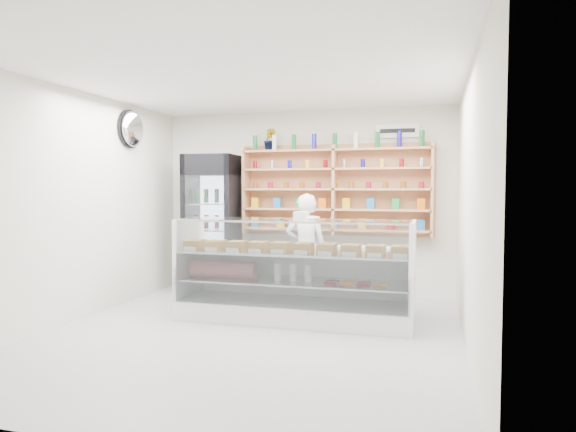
% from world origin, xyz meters
% --- Properties ---
extents(room, '(5.00, 5.00, 5.00)m').
position_xyz_m(room, '(0.00, 0.00, 1.40)').
color(room, '#9A9A9E').
rests_on(room, ground).
extents(display_counter, '(2.85, 0.85, 1.24)m').
position_xyz_m(display_counter, '(0.30, 0.78, 0.34)').
color(display_counter, white).
rests_on(display_counter, floor).
extents(shop_worker, '(0.61, 0.45, 1.54)m').
position_xyz_m(shop_worker, '(0.22, 1.72, 0.77)').
color(shop_worker, white).
rests_on(shop_worker, floor).
extents(drinks_cooler, '(0.82, 0.80, 2.13)m').
position_xyz_m(drinks_cooler, '(-1.38, 2.13, 1.07)').
color(drinks_cooler, black).
rests_on(drinks_cooler, floor).
extents(wall_shelving, '(2.84, 0.28, 1.33)m').
position_xyz_m(wall_shelving, '(0.50, 2.34, 1.59)').
color(wall_shelving, tan).
rests_on(wall_shelving, back_wall).
extents(potted_plant, '(0.19, 0.16, 0.33)m').
position_xyz_m(potted_plant, '(-0.51, 2.34, 2.36)').
color(potted_plant, '#1E6626').
rests_on(potted_plant, wall_shelving).
extents(security_mirror, '(0.15, 0.50, 0.50)m').
position_xyz_m(security_mirror, '(-2.17, 1.20, 2.45)').
color(security_mirror, silver).
rests_on(security_mirror, left_wall).
extents(wall_sign, '(0.62, 0.03, 0.20)m').
position_xyz_m(wall_sign, '(1.40, 2.47, 2.45)').
color(wall_sign, white).
rests_on(wall_sign, back_wall).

